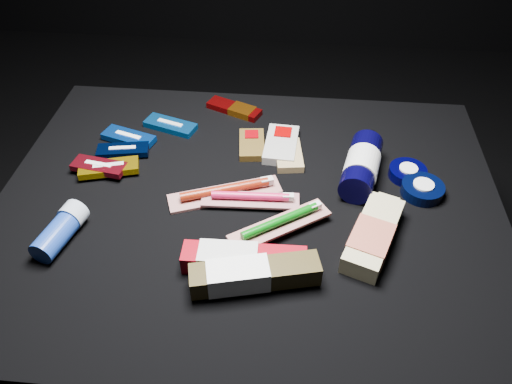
# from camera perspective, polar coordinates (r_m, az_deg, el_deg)

# --- Properties ---
(ground) EXTENTS (3.00, 3.00, 0.00)m
(ground) POSITION_cam_1_polar(r_m,az_deg,el_deg) (1.27, -0.74, -14.27)
(ground) COLOR black
(ground) RESTS_ON ground
(cloth_table) EXTENTS (0.98, 0.78, 0.40)m
(cloth_table) POSITION_cam_1_polar(r_m,az_deg,el_deg) (1.11, -0.83, -8.65)
(cloth_table) COLOR black
(cloth_table) RESTS_ON ground
(luna_bar_0) EXTENTS (0.13, 0.08, 0.02)m
(luna_bar_0) POSITION_cam_1_polar(r_m,az_deg,el_deg) (1.17, -9.75, 7.52)
(luna_bar_0) COLOR #0C56A8
(luna_bar_0) RESTS_ON cloth_table
(luna_bar_1) EXTENTS (0.13, 0.08, 0.02)m
(luna_bar_1) POSITION_cam_1_polar(r_m,az_deg,el_deg) (1.14, -14.35, 6.05)
(luna_bar_1) COLOR #0B44B5
(luna_bar_1) RESTS_ON cloth_table
(luna_bar_2) EXTENTS (0.11, 0.06, 0.01)m
(luna_bar_2) POSITION_cam_1_polar(r_m,az_deg,el_deg) (1.11, -14.96, 4.64)
(luna_bar_2) COLOR #020E31
(luna_bar_2) RESTS_ON cloth_table
(luna_bar_3) EXTENTS (0.13, 0.08, 0.02)m
(luna_bar_3) POSITION_cam_1_polar(r_m,az_deg,el_deg) (1.06, -16.46, 2.68)
(luna_bar_3) COLOR #B08A09
(luna_bar_3) RESTS_ON cloth_table
(luna_bar_4) EXTENTS (0.12, 0.06, 0.01)m
(luna_bar_4) POSITION_cam_1_polar(r_m,az_deg,el_deg) (1.07, -17.50, 2.81)
(luna_bar_4) COLOR maroon
(luna_bar_4) RESTS_ON cloth_table
(clif_bar_0) EXTENTS (0.06, 0.11, 0.02)m
(clif_bar_0) POSITION_cam_1_polar(r_m,az_deg,el_deg) (1.09, -0.48, 5.57)
(clif_bar_0) COLOR #503C16
(clif_bar_0) RESTS_ON cloth_table
(clif_bar_1) EXTENTS (0.07, 0.13, 0.02)m
(clif_bar_1) POSITION_cam_1_polar(r_m,az_deg,el_deg) (1.09, 2.92, 5.59)
(clif_bar_1) COLOR #AAAAA4
(clif_bar_1) RESTS_ON cloth_table
(clif_bar_2) EXTENTS (0.07, 0.11, 0.02)m
(clif_bar_2) POSITION_cam_1_polar(r_m,az_deg,el_deg) (1.07, 3.73, 4.39)
(clif_bar_2) COLOR tan
(clif_bar_2) RESTS_ON cloth_table
(power_bar) EXTENTS (0.14, 0.09, 0.02)m
(power_bar) POSITION_cam_1_polar(r_m,az_deg,el_deg) (1.20, -2.21, 9.40)
(power_bar) COLOR #6F0607
(power_bar) RESTS_ON cloth_table
(lotion_bottle) EXTENTS (0.10, 0.21, 0.07)m
(lotion_bottle) POSITION_cam_1_polar(r_m,az_deg,el_deg) (1.02, 11.98, 2.97)
(lotion_bottle) COLOR black
(lotion_bottle) RESTS_ON cloth_table
(cream_tin_upper) EXTENTS (0.08, 0.08, 0.02)m
(cream_tin_upper) POSITION_cam_1_polar(r_m,az_deg,el_deg) (1.06, 16.93, 2.15)
(cream_tin_upper) COLOR black
(cream_tin_upper) RESTS_ON cloth_table
(cream_tin_lower) EXTENTS (0.08, 0.08, 0.03)m
(cream_tin_lower) POSITION_cam_1_polar(r_m,az_deg,el_deg) (1.03, 18.48, 0.32)
(cream_tin_lower) COLOR black
(cream_tin_lower) RESTS_ON cloth_table
(bodywash_bottle) EXTENTS (0.12, 0.20, 0.04)m
(bodywash_bottle) POSITION_cam_1_polar(r_m,az_deg,el_deg) (0.90, 13.19, -4.99)
(bodywash_bottle) COLOR #CBBF8B
(bodywash_bottle) RESTS_ON cloth_table
(deodorant_stick) EXTENTS (0.07, 0.12, 0.05)m
(deodorant_stick) POSITION_cam_1_polar(r_m,az_deg,el_deg) (0.95, -21.42, -4.09)
(deodorant_stick) COLOR navy
(deodorant_stick) RESTS_ON cloth_table
(toothbrush_pack_0) EXTENTS (0.23, 0.13, 0.02)m
(toothbrush_pack_0) POSITION_cam_1_polar(r_m,az_deg,el_deg) (0.98, -3.40, 0.04)
(toothbrush_pack_0) COLOR beige
(toothbrush_pack_0) RESTS_ON cloth_table
(toothbrush_pack_1) EXTENTS (0.19, 0.05, 0.02)m
(toothbrush_pack_1) POSITION_cam_1_polar(r_m,az_deg,el_deg) (0.95, -0.49, -0.72)
(toothbrush_pack_1) COLOR #AFA9A4
(toothbrush_pack_1) RESTS_ON cloth_table
(toothbrush_pack_2) EXTENTS (0.19, 0.15, 0.02)m
(toothbrush_pack_2) POSITION_cam_1_polar(r_m,az_deg,el_deg) (0.90, 2.91, -3.51)
(toothbrush_pack_2) COLOR #B6AFAA
(toothbrush_pack_2) RESTS_ON cloth_table
(toothpaste_carton_red) EXTENTS (0.21, 0.05, 0.04)m
(toothpaste_carton_red) POSITION_cam_1_polar(r_m,az_deg,el_deg) (0.84, -2.01, -7.73)
(toothpaste_carton_red) COLOR #89000C
(toothpaste_carton_red) RESTS_ON cloth_table
(toothpaste_carton_green) EXTENTS (0.22, 0.09, 0.04)m
(toothpaste_carton_green) POSITION_cam_1_polar(r_m,az_deg,el_deg) (0.81, -0.79, -9.47)
(toothpaste_carton_green) COLOR #372D10
(toothpaste_carton_green) RESTS_ON cloth_table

